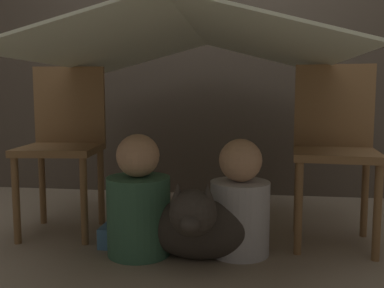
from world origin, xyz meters
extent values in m
plane|color=gray|center=(0.00, 0.00, 0.00)|extent=(8.80, 8.80, 0.00)
cube|color=#4C4238|center=(0.00, 1.31, 1.25)|extent=(7.00, 0.05, 2.50)
cylinder|color=brown|center=(-0.86, 0.06, 0.22)|extent=(0.04, 0.04, 0.44)
cylinder|color=brown|center=(-0.52, 0.09, 0.22)|extent=(0.04, 0.04, 0.44)
cylinder|color=brown|center=(-0.89, 0.40, 0.22)|extent=(0.04, 0.04, 0.44)
cylinder|color=brown|center=(-0.55, 0.43, 0.22)|extent=(0.04, 0.04, 0.44)
cube|color=brown|center=(-0.70, 0.25, 0.45)|extent=(0.43, 0.43, 0.04)
cube|color=brown|center=(-0.72, 0.43, 0.69)|extent=(0.40, 0.07, 0.43)
cylinder|color=brown|center=(0.52, 0.09, 0.22)|extent=(0.04, 0.04, 0.44)
cylinder|color=brown|center=(0.86, 0.06, 0.22)|extent=(0.04, 0.04, 0.44)
cylinder|color=brown|center=(0.55, 0.43, 0.22)|extent=(0.04, 0.04, 0.44)
cylinder|color=brown|center=(0.89, 0.40, 0.22)|extent=(0.04, 0.04, 0.44)
cube|color=brown|center=(0.70, 0.25, 0.45)|extent=(0.43, 0.43, 0.04)
cube|color=brown|center=(0.72, 0.43, 0.69)|extent=(0.40, 0.07, 0.43)
cube|color=silver|center=(-0.35, 0.25, 0.99)|extent=(0.71, 1.53, 0.19)
cube|color=silver|center=(0.35, 0.25, 0.99)|extent=(0.71, 1.53, 0.19)
cube|color=silver|center=(0.00, 0.25, 1.08)|extent=(0.04, 1.53, 0.01)
cylinder|color=#38664C|center=(-0.22, 0.01, 0.18)|extent=(0.29, 0.29, 0.37)
sphere|color=tan|center=(-0.22, 0.01, 0.46)|extent=(0.20, 0.20, 0.20)
cylinder|color=#B2B2B7|center=(0.25, 0.07, 0.17)|extent=(0.28, 0.28, 0.34)
sphere|color=tan|center=(0.25, 0.07, 0.44)|extent=(0.20, 0.20, 0.20)
ellipsoid|color=#332D28|center=(0.06, -0.03, 0.14)|extent=(0.46, 0.19, 0.28)
sphere|color=#332D28|center=(0.06, -0.20, 0.26)|extent=(0.20, 0.20, 0.20)
ellipsoid|color=#332D28|center=(0.06, -0.29, 0.24)|extent=(0.08, 0.10, 0.07)
cone|color=#332D28|center=(0.00, -0.20, 0.34)|extent=(0.07, 0.07, 0.09)
cone|color=#332D28|center=(0.12, -0.20, 0.34)|extent=(0.07, 0.07, 0.09)
cube|color=#4C7FB2|center=(-0.21, 0.20, 0.05)|extent=(0.45, 0.36, 0.10)
camera|label=1|loc=(0.28, -1.88, 0.74)|focal=40.00mm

